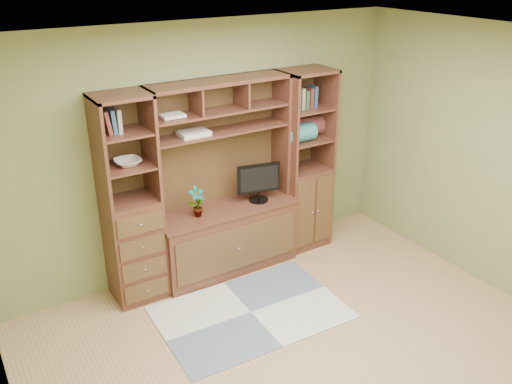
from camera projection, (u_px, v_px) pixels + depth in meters
room at (326, 227)px, 4.02m from camera, size 4.60×4.10×2.64m
center_hutch at (226, 181)px, 5.53m from camera, size 1.54×0.53×2.05m
left_tower at (130, 202)px, 5.08m from camera, size 0.50×0.45×2.05m
right_tower at (304, 161)px, 6.05m from camera, size 0.55×0.45×2.05m
rug at (251, 312)px, 5.19m from camera, size 1.77×1.21×0.01m
monitor at (259, 176)px, 5.68m from camera, size 0.50×0.30×0.57m
orchid at (197, 202)px, 5.39m from camera, size 0.17×0.12×0.32m
magazines at (194, 133)px, 5.24m from camera, size 0.29×0.21×0.04m
bowl at (128, 162)px, 4.92m from camera, size 0.24×0.24×0.06m
blanket_teal at (300, 133)px, 5.81m from camera, size 0.34×0.20×0.20m
blanket_red at (311, 125)px, 6.03m from camera, size 0.41×0.23×0.23m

